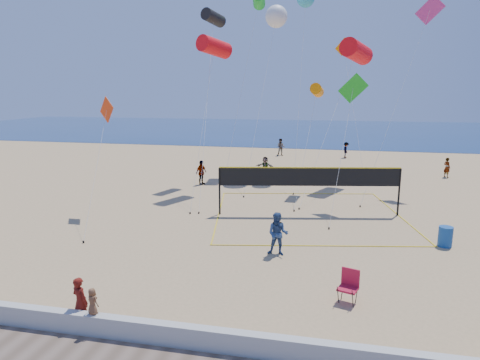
% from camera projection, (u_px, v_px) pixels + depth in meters
% --- Properties ---
extents(ground, '(120.00, 120.00, 0.00)m').
position_uv_depth(ground, '(214.00, 294.00, 14.17)').
color(ground, tan).
rests_on(ground, ground).
extents(ocean, '(140.00, 50.00, 0.03)m').
position_uv_depth(ocean, '(312.00, 130.00, 73.46)').
color(ocean, navy).
rests_on(ocean, ground).
extents(seawall, '(32.00, 0.30, 0.60)m').
position_uv_depth(seawall, '(183.00, 336.00, 11.24)').
color(seawall, '#B7B7B2').
rests_on(seawall, ground).
extents(woman, '(0.64, 0.52, 1.50)m').
position_uv_depth(woman, '(80.00, 302.00, 12.10)').
color(woman, '#62130D').
rests_on(woman, ground).
extents(toddler, '(0.43, 0.35, 0.75)m').
position_uv_depth(toddler, '(93.00, 301.00, 11.68)').
color(toddler, brown).
rests_on(toddler, seawall).
extents(bystander_a, '(0.90, 0.72, 1.79)m').
position_uv_depth(bystander_a, '(278.00, 234.00, 17.43)').
color(bystander_a, navy).
rests_on(bystander_a, ground).
extents(far_person_0, '(0.80, 1.12, 1.76)m').
position_uv_depth(far_person_0, '(201.00, 173.00, 30.59)').
color(far_person_0, gray).
rests_on(far_person_0, ground).
extents(far_person_1, '(1.53, 0.73, 1.59)m').
position_uv_depth(far_person_1, '(265.00, 167.00, 33.40)').
color(far_person_1, gray).
rests_on(far_person_1, ground).
extents(far_person_2, '(0.63, 0.68, 1.55)m').
position_uv_depth(far_person_2, '(447.00, 168.00, 33.18)').
color(far_person_2, gray).
rests_on(far_person_2, ground).
extents(far_person_3, '(0.89, 0.71, 1.77)m').
position_uv_depth(far_person_3, '(281.00, 147.00, 44.38)').
color(far_person_3, gray).
rests_on(far_person_3, ground).
extents(far_person_4, '(0.69, 1.07, 1.57)m').
position_uv_depth(far_person_4, '(346.00, 150.00, 42.96)').
color(far_person_4, gray).
rests_on(far_person_4, ground).
extents(camp_chair, '(0.72, 0.84, 1.20)m').
position_uv_depth(camp_chair, '(349.00, 284.00, 13.56)').
color(camp_chair, '#B1142F').
rests_on(camp_chair, ground).
extents(trash_barrel, '(0.59, 0.59, 0.88)m').
position_uv_depth(trash_barrel, '(445.00, 237.00, 18.47)').
color(trash_barrel, '#164891').
rests_on(trash_barrel, ground).
extents(volleyball_net, '(11.52, 11.40, 2.64)m').
position_uv_depth(volleyball_net, '(309.00, 182.00, 22.91)').
color(volleyball_net, black).
rests_on(volleyball_net, ground).
extents(kite_0, '(2.02, 7.65, 10.07)m').
position_uv_depth(kite_0, '(214.00, 47.00, 27.52)').
color(kite_0, red).
rests_on(kite_0, ground).
extents(kite_1, '(2.33, 10.17, 12.22)m').
position_uv_depth(kite_1, '(213.00, 18.00, 30.05)').
color(kite_1, black).
rests_on(kite_1, ground).
extents(kite_2, '(1.28, 6.37, 7.12)m').
position_uv_depth(kite_2, '(317.00, 90.00, 27.56)').
color(kite_2, orange).
rests_on(kite_2, ground).
extents(kite_3, '(1.94, 5.42, 6.35)m').
position_uv_depth(kite_3, '(106.00, 116.00, 22.58)').
color(kite_3, red).
rests_on(kite_3, ground).
extents(kite_4, '(1.86, 5.13, 7.60)m').
position_uv_depth(kite_4, '(352.00, 94.00, 23.77)').
color(kite_4, green).
rests_on(kite_4, ground).
extents(kite_5, '(4.94, 6.41, 12.60)m').
position_uv_depth(kite_5, '(426.00, 20.00, 27.28)').
color(kite_5, '#CB327F').
rests_on(kite_5, ground).
extents(kite_6, '(1.73, 8.78, 12.89)m').
position_uv_depth(kite_6, '(276.00, 17.00, 31.97)').
color(kite_6, silver).
rests_on(kite_6, ground).
extents(kite_8, '(2.15, 7.05, 14.27)m').
position_uv_depth(kite_8, '(259.00, 0.00, 33.52)').
color(kite_8, green).
rests_on(kite_8, ground).
extents(kite_9, '(2.70, 6.68, 11.14)m').
position_uv_depth(kite_9, '(345.00, 55.00, 36.66)').
color(kite_9, orange).
rests_on(kite_9, ground).
extents(kite_10, '(4.30, 9.89, 10.14)m').
position_uv_depth(kite_10, '(356.00, 52.00, 29.59)').
color(kite_10, red).
rests_on(kite_10, ground).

